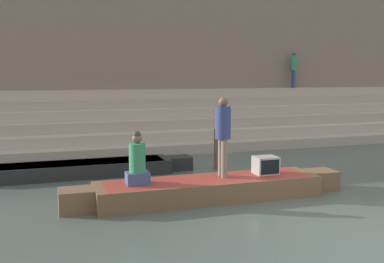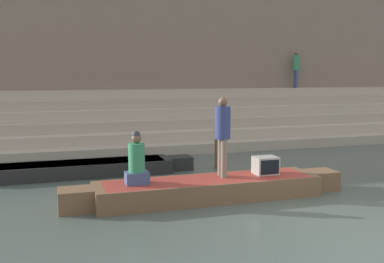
{
  "view_description": "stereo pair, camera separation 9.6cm",
  "coord_description": "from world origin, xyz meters",
  "px_view_note": "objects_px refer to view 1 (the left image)",
  "views": [
    {
      "loc": [
        -4.97,
        -6.69,
        2.73
      ],
      "look_at": [
        -1.62,
        3.51,
        1.35
      ],
      "focal_mm": 42.0,
      "sensor_mm": 36.0,
      "label": 1
    },
    {
      "loc": [
        -4.88,
        -6.72,
        2.73
      ],
      "look_at": [
        -1.62,
        3.51,
        1.35
      ],
      "focal_mm": 42.0,
      "sensor_mm": 36.0,
      "label": 2
    }
  ],
  "objects_px": {
    "person_rowing": "(137,163)",
    "person_on_steps": "(294,67)",
    "tv_set": "(266,165)",
    "person_standing": "(223,131)",
    "rowboat_main": "(209,188)",
    "mooring_post": "(217,149)",
    "moored_boat_shore": "(80,169)"
  },
  "relations": [
    {
      "from": "person_rowing",
      "to": "person_on_steps",
      "type": "height_order",
      "value": "person_on_steps"
    },
    {
      "from": "person_rowing",
      "to": "mooring_post",
      "type": "bearing_deg",
      "value": 34.98
    },
    {
      "from": "rowboat_main",
      "to": "mooring_post",
      "type": "distance_m",
      "value": 3.25
    },
    {
      "from": "moored_boat_shore",
      "to": "person_on_steps",
      "type": "distance_m",
      "value": 11.96
    },
    {
      "from": "rowboat_main",
      "to": "person_standing",
      "type": "distance_m",
      "value": 1.29
    },
    {
      "from": "person_rowing",
      "to": "mooring_post",
      "type": "relative_size",
      "value": 0.97
    },
    {
      "from": "person_standing",
      "to": "tv_set",
      "type": "distance_m",
      "value": 1.34
    },
    {
      "from": "rowboat_main",
      "to": "tv_set",
      "type": "height_order",
      "value": "tv_set"
    },
    {
      "from": "moored_boat_shore",
      "to": "person_standing",
      "type": "bearing_deg",
      "value": -46.54
    },
    {
      "from": "tv_set",
      "to": "person_on_steps",
      "type": "xyz_separation_m",
      "value": [
        6.06,
        9.03,
        2.4
      ]
    },
    {
      "from": "person_rowing",
      "to": "person_on_steps",
      "type": "bearing_deg",
      "value": 35.16
    },
    {
      "from": "tv_set",
      "to": "mooring_post",
      "type": "bearing_deg",
      "value": 99.04
    },
    {
      "from": "tv_set",
      "to": "rowboat_main",
      "type": "bearing_deg",
      "value": -169.73
    },
    {
      "from": "rowboat_main",
      "to": "person_on_steps",
      "type": "bearing_deg",
      "value": 52.35
    },
    {
      "from": "person_rowing",
      "to": "tv_set",
      "type": "xyz_separation_m",
      "value": [
        2.99,
        0.02,
        -0.25
      ]
    },
    {
      "from": "person_standing",
      "to": "person_on_steps",
      "type": "relative_size",
      "value": 1.07
    },
    {
      "from": "tv_set",
      "to": "person_on_steps",
      "type": "height_order",
      "value": "person_on_steps"
    },
    {
      "from": "person_standing",
      "to": "moored_boat_shore",
      "type": "distance_m",
      "value": 4.39
    },
    {
      "from": "mooring_post",
      "to": "person_on_steps",
      "type": "distance_m",
      "value": 9.03
    },
    {
      "from": "person_rowing",
      "to": "person_on_steps",
      "type": "relative_size",
      "value": 0.67
    },
    {
      "from": "tv_set",
      "to": "person_on_steps",
      "type": "relative_size",
      "value": 0.32
    },
    {
      "from": "person_standing",
      "to": "person_on_steps",
      "type": "bearing_deg",
      "value": 36.93
    },
    {
      "from": "mooring_post",
      "to": "person_on_steps",
      "type": "bearing_deg",
      "value": 45.07
    },
    {
      "from": "tv_set",
      "to": "person_on_steps",
      "type": "bearing_deg",
      "value": 63.74
    },
    {
      "from": "person_standing",
      "to": "person_rowing",
      "type": "xyz_separation_m",
      "value": [
        -1.94,
        -0.06,
        -0.58
      ]
    },
    {
      "from": "person_on_steps",
      "to": "tv_set",
      "type": "bearing_deg",
      "value": -101.65
    },
    {
      "from": "moored_boat_shore",
      "to": "rowboat_main",
      "type": "bearing_deg",
      "value": -51.35
    },
    {
      "from": "person_standing",
      "to": "person_rowing",
      "type": "bearing_deg",
      "value": 167.13
    },
    {
      "from": "rowboat_main",
      "to": "person_standing",
      "type": "height_order",
      "value": "person_standing"
    },
    {
      "from": "moored_boat_shore",
      "to": "mooring_post",
      "type": "height_order",
      "value": "mooring_post"
    },
    {
      "from": "moored_boat_shore",
      "to": "person_rowing",
      "type": "bearing_deg",
      "value": -73.03
    },
    {
      "from": "rowboat_main",
      "to": "moored_boat_shore",
      "type": "xyz_separation_m",
      "value": [
        -2.52,
        3.16,
        -0.04
      ]
    }
  ]
}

